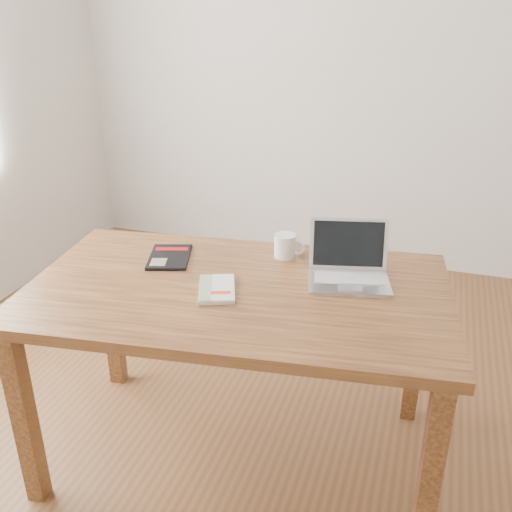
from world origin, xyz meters
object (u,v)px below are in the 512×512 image
(desk, at_px, (238,309))
(white_guidebook, at_px, (217,289))
(laptop, at_px, (349,268))
(black_guidebook, at_px, (170,257))
(coffee_mug, at_px, (286,245))

(desk, xyz_separation_m, white_guidebook, (-0.06, -0.05, 0.10))
(laptop, bearing_deg, white_guidebook, -163.62)
(black_guidebook, bearing_deg, desk, -41.45)
(desk, relative_size, laptop, 4.73)
(white_guidebook, xyz_separation_m, coffee_mug, (0.15, 0.36, 0.04))
(white_guidebook, relative_size, coffee_mug, 1.88)
(black_guidebook, relative_size, laptop, 0.80)
(white_guidebook, relative_size, laptop, 0.70)
(coffee_mug, bearing_deg, desk, -103.79)
(black_guidebook, distance_m, laptop, 0.69)
(desk, relative_size, coffee_mug, 12.72)
(desk, distance_m, laptop, 0.43)
(black_guidebook, xyz_separation_m, coffee_mug, (0.43, 0.16, 0.04))
(black_guidebook, relative_size, coffee_mug, 2.14)
(laptop, height_order, coffee_mug, laptop)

